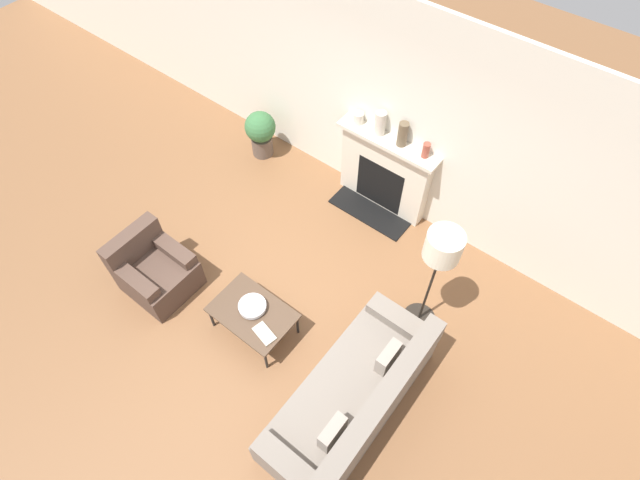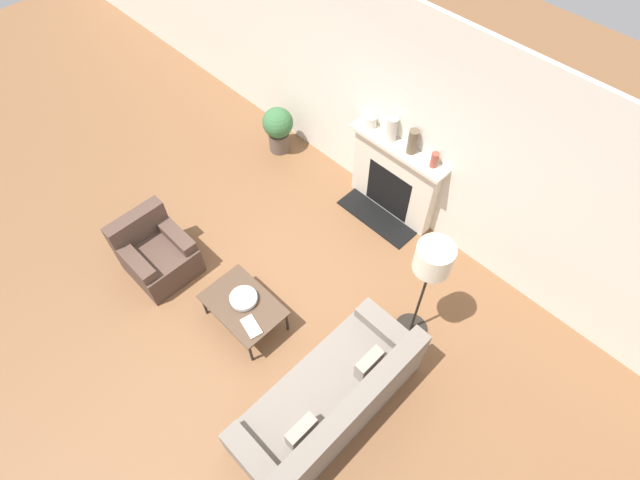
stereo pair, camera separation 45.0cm
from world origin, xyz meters
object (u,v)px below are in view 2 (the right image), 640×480
object	(u,v)px
mantel_vase_left	(371,122)
bowl	(244,298)
coffee_table	(243,305)
couch	(330,401)
mantel_vase_center_left	(392,129)
mantel_vase_right	(434,160)
mantel_vase_center_right	(413,142)
floor_lamp	(431,267)
armchair_near	(156,253)
fireplace	(394,180)
potted_plant	(278,127)
book	(251,327)

from	to	relation	value
mantel_vase_left	bowl	bearing A→B (deg)	-80.93
coffee_table	couch	bearing A→B (deg)	-2.27
mantel_vase_center_left	mantel_vase_right	distance (m)	0.66
mantel_vase_center_right	bowl	bearing A→B (deg)	-95.43
mantel_vase_left	mantel_vase_right	xyz separation A→B (m)	(0.98, 0.00, 0.02)
coffee_table	bowl	size ratio (longest dim) A/B	2.94
coffee_table	floor_lamp	bearing A→B (deg)	41.88
coffee_table	mantel_vase_center_left	xyz separation A→B (m)	(-0.11, 2.59, 0.96)
armchair_near	mantel_vase_center_left	world-z (taller)	mantel_vase_center_left
bowl	mantel_vase_left	world-z (taller)	mantel_vase_left
bowl	mantel_vase_center_right	size ratio (longest dim) A/B	0.96
mantel_vase_right	mantel_vase_center_left	bearing A→B (deg)	180.00
fireplace	mantel_vase_right	xyz separation A→B (m)	(0.50, 0.01, 0.70)
bowl	potted_plant	size ratio (longest dim) A/B	0.42
bowl	book	bearing A→B (deg)	-26.45
mantel_vase_center_left	mantel_vase_center_right	size ratio (longest dim) A/B	0.98
book	mantel_vase_center_right	world-z (taller)	mantel_vase_center_right
couch	mantel_vase_right	bearing A→B (deg)	-161.05
fireplace	coffee_table	distance (m)	2.58
book	floor_lamp	size ratio (longest dim) A/B	0.18
bowl	mantel_vase_center_right	world-z (taller)	mantel_vase_center_right
couch	bowl	distance (m)	1.50
mantel_vase_left	mantel_vase_center_left	bearing A→B (deg)	0.00
mantel_vase_right	potted_plant	bearing A→B (deg)	-173.01
coffee_table	book	world-z (taller)	book
bowl	potted_plant	bearing A→B (deg)	130.25
potted_plant	armchair_near	bearing A→B (deg)	-77.83
book	potted_plant	xyz separation A→B (m)	(-2.22, 2.40, 0.01)
bowl	coffee_table	bearing A→B (deg)	-55.05
fireplace	couch	distance (m)	2.99
mantel_vase_center_right	potted_plant	bearing A→B (deg)	-171.92
fireplace	coffee_table	xyz separation A→B (m)	(-0.05, -2.57, -0.20)
mantel_vase_left	mantel_vase_center_left	xyz separation A→B (m)	(0.32, 0.00, 0.09)
couch	floor_lamp	bearing A→B (deg)	179.76
mantel_vase_left	mantel_vase_center_right	bearing A→B (deg)	0.00
couch	mantel_vase_right	distance (m)	2.96
fireplace	mantel_vase_center_right	world-z (taller)	mantel_vase_center_right
potted_plant	book	bearing A→B (deg)	-47.28
floor_lamp	mantel_vase_right	distance (m)	1.57
fireplace	bowl	size ratio (longest dim) A/B	4.43
couch	potted_plant	world-z (taller)	couch
armchair_near	mantel_vase_left	distance (m)	3.16
floor_lamp	fireplace	bearing A→B (deg)	138.33
mantel_vase_center_right	fireplace	bearing A→B (deg)	-175.09
floor_lamp	mantel_vase_center_right	world-z (taller)	floor_lamp
coffee_table	mantel_vase_center_left	world-z (taller)	mantel_vase_center_left
floor_lamp	mantel_vase_right	size ratio (longest dim) A/B	8.30
bowl	mantel_vase_center_left	distance (m)	2.70
fireplace	book	bearing A→B (deg)	-84.89
coffee_table	mantel_vase_center_right	bearing A→B (deg)	85.27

